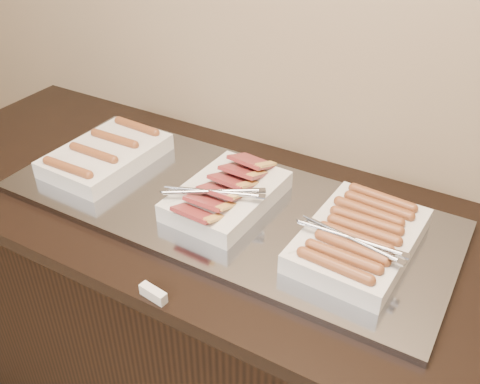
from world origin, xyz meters
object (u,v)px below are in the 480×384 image
counter (227,323)px  warming_tray (224,205)px  dish_left (106,154)px  dish_center (226,194)px  dish_right (359,238)px

counter → warming_tray: warming_tray is taller
counter → dish_left: 0.64m
dish_left → dish_center: size_ratio=1.01×
counter → dish_left: bearing=180.0°
dish_center → counter: bearing=152.5°
counter → dish_center: 0.50m
dish_left → dish_center: bearing=1.3°
counter → dish_left: dish_left is taller
warming_tray → dish_center: size_ratio=3.42×
warming_tray → dish_center: 0.04m
dish_center → dish_right: size_ratio=0.96×
dish_left → dish_center: (0.42, -0.00, 0.00)m
dish_right → counter: bearing=-177.9°
dish_center → dish_right: 0.36m
counter → dish_left: size_ratio=5.81×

